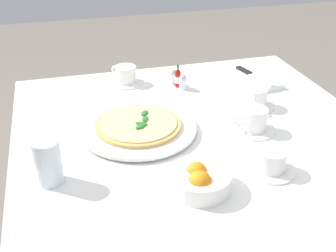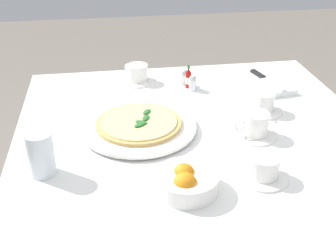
{
  "view_description": "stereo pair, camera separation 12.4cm",
  "coord_description": "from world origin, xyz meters",
  "px_view_note": "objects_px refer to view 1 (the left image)",
  "views": [
    {
      "loc": [
        1.02,
        -0.37,
        1.35
      ],
      "look_at": [
        -0.02,
        -0.08,
        0.75
      ],
      "focal_mm": 46.11,
      "sensor_mm": 36.0,
      "label": 1
    },
    {
      "loc": [
        1.05,
        -0.25,
        1.35
      ],
      "look_at": [
        -0.02,
        -0.08,
        0.75
      ],
      "focal_mm": 46.11,
      "sensor_mm": 36.0,
      "label": 2
    }
  ],
  "objects_px": {
    "pizza": "(138,124)",
    "pepper_shaker": "(173,77)",
    "coffee_cup_near_left": "(125,76)",
    "salt_shaker": "(183,83)",
    "napkin_folded": "(252,78)",
    "pizza_plate": "(138,129)",
    "hot_sauce_bottle": "(178,78)",
    "coffee_cup_center_back": "(255,98)",
    "coffee_cup_back_corner": "(270,161)",
    "coffee_cup_right_edge": "(254,121)",
    "dinner_knife": "(253,75)",
    "citrus_bowl": "(199,180)",
    "water_glass_left_edge": "(48,164)"
  },
  "relations": [
    {
      "from": "citrus_bowl",
      "to": "pepper_shaker",
      "type": "bearing_deg",
      "value": 169.93
    },
    {
      "from": "coffee_cup_right_edge",
      "to": "coffee_cup_back_corner",
      "type": "bearing_deg",
      "value": -13.21
    },
    {
      "from": "coffee_cup_back_corner",
      "to": "coffee_cup_near_left",
      "type": "distance_m",
      "value": 0.68
    },
    {
      "from": "coffee_cup_near_left",
      "to": "coffee_cup_center_back",
      "type": "bearing_deg",
      "value": 51.02
    },
    {
      "from": "water_glass_left_edge",
      "to": "pizza_plate",
      "type": "bearing_deg",
      "value": 125.29
    },
    {
      "from": "napkin_folded",
      "to": "citrus_bowl",
      "type": "relative_size",
      "value": 1.58
    },
    {
      "from": "water_glass_left_edge",
      "to": "napkin_folded",
      "type": "relative_size",
      "value": 0.48
    },
    {
      "from": "coffee_cup_center_back",
      "to": "pizza_plate",
      "type": "bearing_deg",
      "value": -80.98
    },
    {
      "from": "coffee_cup_right_edge",
      "to": "coffee_cup_back_corner",
      "type": "height_order",
      "value": "coffee_cup_right_edge"
    },
    {
      "from": "pizza",
      "to": "coffee_cup_right_edge",
      "type": "bearing_deg",
      "value": 76.5
    },
    {
      "from": "napkin_folded",
      "to": "salt_shaker",
      "type": "height_order",
      "value": "salt_shaker"
    },
    {
      "from": "pizza",
      "to": "napkin_folded",
      "type": "relative_size",
      "value": 1.04
    },
    {
      "from": "coffee_cup_back_corner",
      "to": "hot_sauce_bottle",
      "type": "height_order",
      "value": "hot_sauce_bottle"
    },
    {
      "from": "coffee_cup_near_left",
      "to": "hot_sauce_bottle",
      "type": "height_order",
      "value": "hot_sauce_bottle"
    },
    {
      "from": "pizza",
      "to": "citrus_bowl",
      "type": "distance_m",
      "value": 0.31
    },
    {
      "from": "coffee_cup_back_corner",
      "to": "citrus_bowl",
      "type": "bearing_deg",
      "value": -82.54
    },
    {
      "from": "coffee_cup_right_edge",
      "to": "hot_sauce_bottle",
      "type": "relative_size",
      "value": 1.59
    },
    {
      "from": "coffee_cup_near_left",
      "to": "pepper_shaker",
      "type": "height_order",
      "value": "coffee_cup_near_left"
    },
    {
      "from": "hot_sauce_bottle",
      "to": "salt_shaker",
      "type": "relative_size",
      "value": 1.48
    },
    {
      "from": "hot_sauce_bottle",
      "to": "salt_shaker",
      "type": "bearing_deg",
      "value": 19.65
    },
    {
      "from": "coffee_cup_right_edge",
      "to": "napkin_folded",
      "type": "relative_size",
      "value": 0.56
    },
    {
      "from": "coffee_cup_right_edge",
      "to": "water_glass_left_edge",
      "type": "bearing_deg",
      "value": -80.05
    },
    {
      "from": "dinner_knife",
      "to": "hot_sauce_bottle",
      "type": "height_order",
      "value": "hot_sauce_bottle"
    },
    {
      "from": "coffee_cup_right_edge",
      "to": "dinner_knife",
      "type": "xyz_separation_m",
      "value": [
        -0.33,
        0.15,
        -0.01
      ]
    },
    {
      "from": "pizza",
      "to": "pepper_shaker",
      "type": "relative_size",
      "value": 4.39
    },
    {
      "from": "water_glass_left_edge",
      "to": "pepper_shaker",
      "type": "distance_m",
      "value": 0.66
    },
    {
      "from": "coffee_cup_near_left",
      "to": "napkin_folded",
      "type": "xyz_separation_m",
      "value": [
        0.1,
        0.45,
        -0.02
      ]
    },
    {
      "from": "dinner_knife",
      "to": "water_glass_left_edge",
      "type": "bearing_deg",
      "value": -73.98
    },
    {
      "from": "coffee_cup_center_back",
      "to": "dinner_knife",
      "type": "xyz_separation_m",
      "value": [
        -0.19,
        0.08,
        -0.01
      ]
    },
    {
      "from": "pizza",
      "to": "citrus_bowl",
      "type": "xyz_separation_m",
      "value": [
        0.3,
        0.08,
        0.0
      ]
    },
    {
      "from": "coffee_cup_near_left",
      "to": "citrus_bowl",
      "type": "relative_size",
      "value": 0.87
    },
    {
      "from": "coffee_cup_back_corner",
      "to": "pepper_shaker",
      "type": "distance_m",
      "value": 0.59
    },
    {
      "from": "coffee_cup_center_back",
      "to": "hot_sauce_bottle",
      "type": "relative_size",
      "value": 1.57
    },
    {
      "from": "dinner_knife",
      "to": "hot_sauce_bottle",
      "type": "bearing_deg",
      "value": -109.92
    },
    {
      "from": "napkin_folded",
      "to": "dinner_knife",
      "type": "relative_size",
      "value": 1.22
    },
    {
      "from": "water_glass_left_edge",
      "to": "pepper_shaker",
      "type": "xyz_separation_m",
      "value": [
        -0.49,
        0.44,
        -0.02
      ]
    },
    {
      "from": "napkin_folded",
      "to": "water_glass_left_edge",
      "type": "bearing_deg",
      "value": -67.56
    },
    {
      "from": "dinner_knife",
      "to": "salt_shaker",
      "type": "distance_m",
      "value": 0.27
    },
    {
      "from": "coffee_cup_center_back",
      "to": "coffee_cup_near_left",
      "type": "bearing_deg",
      "value": -128.98
    },
    {
      "from": "coffee_cup_back_corner",
      "to": "citrus_bowl",
      "type": "height_order",
      "value": "citrus_bowl"
    },
    {
      "from": "pizza",
      "to": "coffee_cup_right_edge",
      "type": "height_order",
      "value": "coffee_cup_right_edge"
    },
    {
      "from": "pizza",
      "to": "napkin_folded",
      "type": "bearing_deg",
      "value": 118.36
    },
    {
      "from": "pizza_plate",
      "to": "pepper_shaker",
      "type": "relative_size",
      "value": 5.96
    },
    {
      "from": "napkin_folded",
      "to": "coffee_cup_right_edge",
      "type": "bearing_deg",
      "value": -32.83
    },
    {
      "from": "pizza_plate",
      "to": "coffee_cup_right_edge",
      "type": "distance_m",
      "value": 0.33
    },
    {
      "from": "pizza_plate",
      "to": "salt_shaker",
      "type": "distance_m",
      "value": 0.33
    },
    {
      "from": "hot_sauce_bottle",
      "to": "pepper_shaker",
      "type": "bearing_deg",
      "value": -160.35
    },
    {
      "from": "coffee_cup_right_edge",
      "to": "hot_sauce_bottle",
      "type": "distance_m",
      "value": 0.38
    },
    {
      "from": "pepper_shaker",
      "to": "water_glass_left_edge",
      "type": "bearing_deg",
      "value": -42.38
    },
    {
      "from": "coffee_cup_near_left",
      "to": "salt_shaker",
      "type": "bearing_deg",
      "value": 59.34
    }
  ]
}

